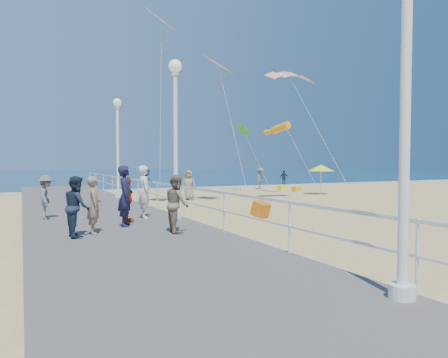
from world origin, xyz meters
name	(u,v)px	position (x,y,z in m)	size (l,w,h in m)	color
ground	(302,220)	(0.00, 0.00, 0.00)	(160.00, 160.00, 0.00)	#DBBA72
ocean	(82,175)	(0.00, 65.00, 0.01)	(160.00, 90.00, 0.05)	#0C2F4B
surf_line	(152,189)	(0.00, 20.50, 0.03)	(160.00, 1.20, 0.04)	white
boardwalk	(111,229)	(-7.50, 0.00, 0.20)	(5.00, 44.00, 0.40)	#66615C
railing	(184,193)	(-5.05, 0.00, 1.25)	(0.05, 42.00, 0.55)	white
lamp_post_near	(406,59)	(-5.35, -9.00, 3.66)	(0.44, 0.44, 5.32)	white
lamp_post_mid	(175,121)	(-5.35, 0.00, 3.66)	(0.44, 0.44, 5.32)	white
lamp_post_far	(118,137)	(-5.35, 9.00, 3.66)	(0.44, 0.44, 5.32)	white
woman_holding_toddler	(145,192)	(-6.29, 0.48, 1.29)	(0.65, 0.43, 1.78)	silver
toddler_held	(148,181)	(-6.14, 0.63, 1.66)	(0.39, 0.31, 0.81)	#304BB5
spectator_0	(125,196)	(-7.27, -0.98, 1.30)	(0.65, 0.43, 1.79)	#181733
spectator_1	(177,203)	(-6.28, -2.61, 1.18)	(0.76, 0.59, 1.55)	#7D6C56
spectator_2	(46,197)	(-9.27, 1.75, 1.14)	(0.95, 0.55, 1.47)	slate
spectator_3	(128,199)	(-7.00, -0.09, 1.12)	(0.84, 0.35, 1.43)	#C43E18
spectator_6	(94,205)	(-8.30, -1.86, 1.16)	(0.55, 0.36, 1.52)	gray
spectator_7	(77,206)	(-8.76, -2.09, 1.17)	(0.75, 0.58, 1.54)	#1A273A
beach_walker_a	(261,178)	(8.64, 16.82, 0.93)	(1.20, 0.69, 1.85)	slate
beach_walker_b	(284,178)	(14.08, 20.96, 0.75)	(0.88, 0.37, 1.51)	#182436
beach_walker_c	(189,185)	(-0.93, 9.83, 0.92)	(0.90, 0.58, 1.83)	gray
box_kite	(261,211)	(-1.32, 1.02, 0.30)	(0.55, 0.55, 0.60)	#C1390B
beach_umbrella	(321,168)	(9.09, 9.49, 1.91)	(1.90, 1.90, 2.14)	white
beach_chair_left	(296,189)	(9.31, 12.62, 0.20)	(0.55, 0.55, 0.40)	gold
beach_chair_right	(282,188)	(9.02, 14.20, 0.20)	(0.55, 0.55, 0.40)	yellow
kite_parafoil	(291,74)	(4.10, 6.38, 7.43)	(3.14, 0.90, 0.30)	#E6541B
kite_windsock	(281,128)	(7.04, 11.57, 4.84)	(0.56, 0.56, 2.58)	orange
kite_diamond_pink	(218,64)	(-0.41, 6.81, 7.60)	(1.45, 1.45, 0.02)	#E7555B
kite_diamond_green	(243,130)	(5.71, 14.74, 4.86)	(1.04, 1.04, 0.02)	green
kite_diamond_redwhite	(162,20)	(-3.78, 6.18, 9.20)	(1.42, 1.42, 0.02)	red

